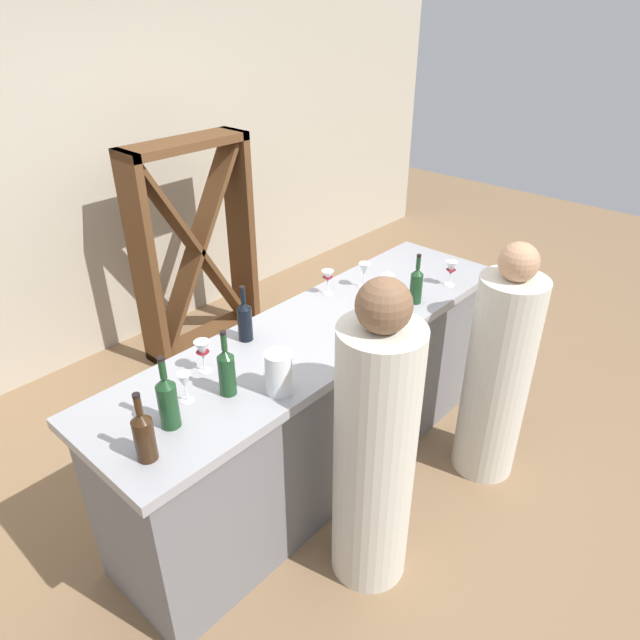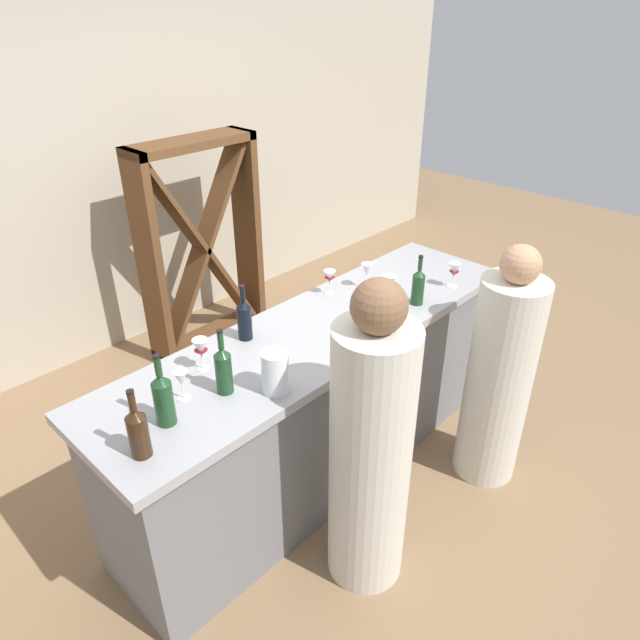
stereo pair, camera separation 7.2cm
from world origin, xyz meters
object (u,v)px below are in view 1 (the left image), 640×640
(wine_glass_near_left, at_px, (451,269))
(water_pitcher, at_px, (279,373))
(wine_rack, at_px, (196,249))
(wine_bottle_leftmost_amber_brown, at_px, (144,435))
(wine_bottle_rightmost_olive_green, at_px, (416,285))
(wine_glass_near_right, at_px, (185,382))
(wine_glass_far_right, at_px, (328,277))
(wine_bottle_second_left_olive_green, at_px, (168,401))
(person_left_guest, at_px, (497,375))
(person_center_guest, at_px, (374,453))
(wine_glass_far_left, at_px, (364,270))
(wine_glass_far_center, at_px, (203,351))
(wine_glass_near_center, at_px, (387,282))
(wine_bottle_center_olive_green, at_px, (227,370))
(wine_bottle_second_right_near_black, at_px, (245,320))

(wine_glass_near_left, xyz_separation_m, water_pitcher, (-1.40, 0.00, -0.00))
(wine_rack, height_order, water_pitcher, wine_rack)
(wine_rack, distance_m, wine_bottle_leftmost_amber_brown, 2.41)
(wine_bottle_rightmost_olive_green, distance_m, wine_glass_near_right, 1.41)
(wine_glass_far_right, bearing_deg, wine_bottle_leftmost_amber_brown, -165.09)
(wine_bottle_second_left_olive_green, bearing_deg, person_left_guest, -21.20)
(wine_bottle_leftmost_amber_brown, height_order, person_center_guest, person_center_guest)
(wine_bottle_rightmost_olive_green, relative_size, wine_glass_near_left, 1.92)
(wine_bottle_second_left_olive_green, distance_m, person_left_guest, 1.81)
(wine_rack, xyz_separation_m, wine_glass_near_right, (-1.27, -1.63, 0.26))
(wine_glass_far_left, distance_m, wine_glass_far_center, 1.16)
(wine_bottle_rightmost_olive_green, distance_m, person_left_guest, 0.67)
(wine_rack, height_order, wine_glass_near_right, wine_rack)
(wine_rack, bearing_deg, wine_glass_near_center, -88.22)
(wine_bottle_center_olive_green, bearing_deg, wine_bottle_second_left_olive_green, 178.81)
(wine_glass_near_center, height_order, person_center_guest, person_center_guest)
(wine_glass_near_right, relative_size, person_left_guest, 0.10)
(wine_bottle_second_right_near_black, bearing_deg, wine_bottle_center_olive_green, -141.26)
(wine_bottle_second_left_olive_green, xyz_separation_m, wine_bottle_rightmost_olive_green, (1.53, -0.14, -0.01))
(wine_glass_near_left, height_order, water_pitcher, water_pitcher)
(wine_bottle_leftmost_amber_brown, height_order, wine_glass_near_left, wine_bottle_leftmost_amber_brown)
(wine_bottle_center_olive_green, distance_m, wine_bottle_rightmost_olive_green, 1.25)
(wine_bottle_rightmost_olive_green, bearing_deg, wine_bottle_leftmost_amber_brown, 178.47)
(wine_glass_far_left, bearing_deg, wine_glass_near_left, -44.83)
(wine_glass_far_right, relative_size, person_center_guest, 0.09)
(wine_bottle_second_left_olive_green, height_order, wine_bottle_rightmost_olive_green, wine_bottle_second_left_olive_green)
(wine_bottle_second_right_near_black, bearing_deg, person_center_guest, -90.09)
(wine_bottle_leftmost_amber_brown, relative_size, wine_bottle_center_olive_green, 0.96)
(wine_glass_far_right, bearing_deg, wine_glass_far_left, -26.12)
(wine_rack, height_order, wine_glass_far_center, wine_rack)
(wine_glass_near_left, distance_m, wine_glass_far_center, 1.57)
(wine_rack, relative_size, wine_glass_near_center, 10.77)
(wine_glass_far_right, xyz_separation_m, water_pitcher, (-0.83, -0.46, -0.01))
(wine_bottle_center_olive_green, height_order, wine_glass_far_right, wine_bottle_center_olive_green)
(wine_bottle_leftmost_amber_brown, relative_size, person_center_guest, 0.19)
(wine_bottle_rightmost_olive_green, height_order, wine_glass_near_left, wine_bottle_rightmost_olive_green)
(wine_glass_near_left, height_order, wine_glass_far_right, wine_glass_near_left)
(wine_bottle_leftmost_amber_brown, height_order, wine_bottle_second_left_olive_green, wine_bottle_second_left_olive_green)
(wine_bottle_second_left_olive_green, height_order, wine_bottle_center_olive_green, wine_bottle_second_left_olive_green)
(wine_bottle_leftmost_amber_brown, relative_size, water_pitcher, 1.52)
(wine_rack, height_order, person_center_guest, wine_rack)
(wine_glass_near_center, height_order, wine_glass_far_right, wine_glass_near_center)
(water_pitcher, distance_m, person_left_guest, 1.35)
(wine_glass_far_center, bearing_deg, water_pitcher, -71.72)
(wine_bottle_center_olive_green, distance_m, water_pitcher, 0.22)
(wine_rack, distance_m, wine_glass_far_center, 1.88)
(person_center_guest, bearing_deg, wine_glass_near_right, 36.60)
(wine_glass_far_left, bearing_deg, wine_bottle_leftmost_amber_brown, -170.24)
(wine_glass_near_center, bearing_deg, person_center_guest, -145.88)
(wine_bottle_leftmost_amber_brown, relative_size, wine_glass_near_right, 2.12)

